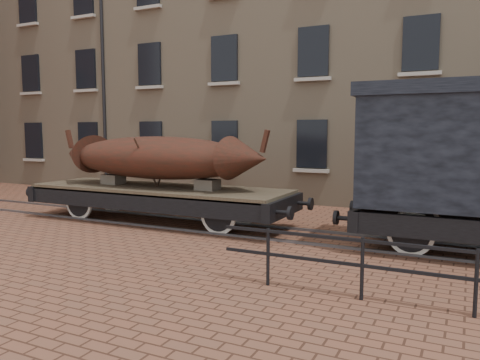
% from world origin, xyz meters
% --- Properties ---
extents(ground, '(90.00, 90.00, 0.00)m').
position_xyz_m(ground, '(0.00, 0.00, 0.00)').
color(ground, brown).
extents(warehouse_cream, '(40.00, 10.19, 14.00)m').
position_xyz_m(warehouse_cream, '(3.00, 9.99, 7.00)').
color(warehouse_cream, tan).
rests_on(warehouse_cream, ground).
extents(rail_track, '(30.00, 1.52, 0.06)m').
position_xyz_m(rail_track, '(0.00, 0.00, 0.03)').
color(rail_track, '#59595E').
rests_on(rail_track, ground).
extents(flatcar_wagon, '(8.81, 2.39, 1.33)m').
position_xyz_m(flatcar_wagon, '(-2.06, -0.00, 0.83)').
color(flatcar_wagon, brown).
rests_on(flatcar_wagon, ground).
extents(iron_boat, '(7.05, 2.05, 1.67)m').
position_xyz_m(iron_boat, '(-2.09, 0.00, 1.89)').
color(iron_boat, '#481B12').
rests_on(iron_boat, flatcar_wagon).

